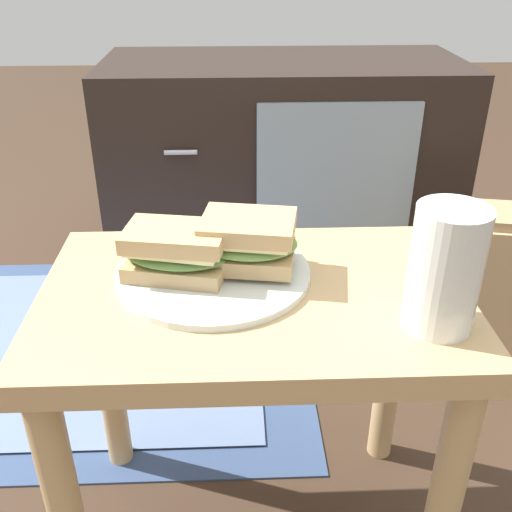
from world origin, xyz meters
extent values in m
cube|color=tan|center=(0.00, 0.00, 0.44)|extent=(0.56, 0.36, 0.04)
cylinder|color=tan|center=(0.25, -0.14, 0.21)|extent=(0.04, 0.04, 0.43)
cylinder|color=tan|center=(-0.25, 0.14, 0.21)|extent=(0.04, 0.04, 0.43)
cylinder|color=tan|center=(0.25, 0.14, 0.21)|extent=(0.04, 0.04, 0.43)
cube|color=black|center=(0.11, 0.95, 0.29)|extent=(0.96, 0.44, 0.58)
cube|color=#8C9EA8|center=(0.23, 0.72, 0.30)|extent=(0.40, 0.01, 0.44)
cylinder|color=silver|center=(-0.15, 0.72, 0.41)|extent=(0.08, 0.01, 0.01)
cylinder|color=silver|center=(-0.15, 0.72, 0.19)|extent=(0.08, 0.01, 0.01)
cube|color=#384C72|center=(-0.48, 0.49, 0.00)|extent=(1.23, 0.81, 0.01)
cube|color=slate|center=(-0.48, 0.49, 0.01)|extent=(1.01, 0.66, 0.00)
cylinder|color=silver|center=(-0.05, 0.04, 0.47)|extent=(0.26, 0.26, 0.01)
cube|color=tan|center=(-0.10, 0.03, 0.48)|extent=(0.15, 0.11, 0.02)
ellipsoid|color=#608C42|center=(-0.10, 0.03, 0.50)|extent=(0.16, 0.12, 0.02)
cube|color=beige|center=(-0.10, 0.03, 0.51)|extent=(0.13, 0.10, 0.01)
cube|color=tan|center=(-0.10, 0.03, 0.53)|extent=(0.14, 0.10, 0.02)
cube|color=tan|center=(-0.01, 0.04, 0.49)|extent=(0.14, 0.11, 0.02)
ellipsoid|color=#729E4C|center=(-0.01, 0.04, 0.51)|extent=(0.15, 0.12, 0.02)
cube|color=beige|center=(-0.01, 0.04, 0.52)|extent=(0.13, 0.10, 0.01)
cube|color=tan|center=(-0.01, 0.04, 0.53)|extent=(0.14, 0.11, 0.02)
cylinder|color=silver|center=(0.21, -0.09, 0.54)|extent=(0.08, 0.08, 0.15)
cylinder|color=#B26014|center=(0.21, -0.09, 0.52)|extent=(0.08, 0.08, 0.12)
cylinder|color=white|center=(0.21, -0.09, 0.59)|extent=(0.08, 0.08, 0.01)
cube|color=tan|center=(0.56, 0.43, 0.17)|extent=(0.25, 0.19, 0.34)
camera|label=1|loc=(-0.02, -0.65, 0.87)|focal=41.13mm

